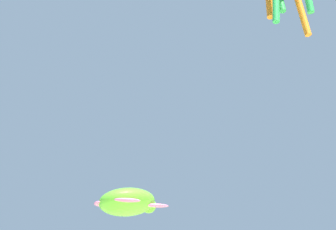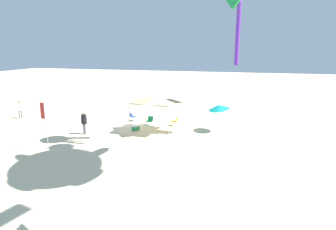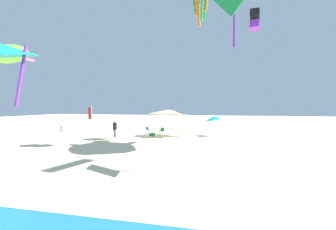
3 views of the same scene
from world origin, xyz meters
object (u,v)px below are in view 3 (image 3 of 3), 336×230
(cooler_box, at_px, (152,134))
(folding_chair_facing_ocean, at_px, (181,131))
(person_kite_handler, at_px, (115,127))
(kite_box_black, at_px, (255,20))
(folding_chair_left_of_tent, at_px, (148,129))
(person_far_stroller, at_px, (61,124))
(folding_chair_near_cooler, at_px, (162,130))
(banner_flag, at_px, (91,121))
(kite_turtle_lime, at_px, (9,54))
(beach_umbrella, at_px, (214,118))
(canopy_tent, at_px, (168,112))

(cooler_box, bearing_deg, folding_chair_facing_ocean, -141.73)
(person_kite_handler, height_order, kite_box_black, kite_box_black)
(folding_chair_left_of_tent, bearing_deg, folding_chair_facing_ocean, -156.08)
(cooler_box, distance_m, kite_box_black, 16.65)
(person_kite_handler, height_order, person_far_stroller, person_kite_handler)
(folding_chair_near_cooler, distance_m, cooler_box, 1.94)
(banner_flag, bearing_deg, cooler_box, -123.88)
(person_far_stroller, height_order, kite_turtle_lime, kite_turtle_lime)
(cooler_box, distance_m, person_far_stroller, 12.64)
(person_kite_handler, relative_size, kite_turtle_lime, 0.28)
(banner_flag, height_order, person_kite_handler, banner_flag)
(beach_umbrella, relative_size, kite_turtle_lime, 0.37)
(banner_flag, bearing_deg, folding_chair_left_of_tent, -106.29)
(folding_chair_left_of_tent, relative_size, folding_chair_near_cooler, 1.00)
(person_far_stroller, bearing_deg, beach_umbrella, 89.42)
(beach_umbrella, xyz_separation_m, folding_chair_near_cooler, (6.09, -0.28, -1.58))
(canopy_tent, bearing_deg, beach_umbrella, -166.63)
(folding_chair_near_cooler, bearing_deg, banner_flag, -115.28)
(folding_chair_near_cooler, height_order, kite_turtle_lime, kite_turtle_lime)
(person_kite_handler, bearing_deg, kite_box_black, -123.41)
(person_kite_handler, xyz_separation_m, kite_box_black, (-14.59, -3.60, 11.51))
(banner_flag, bearing_deg, beach_umbrella, -144.90)
(kite_turtle_lime, relative_size, kite_box_black, 2.96)
(banner_flag, relative_size, person_kite_handler, 1.82)
(folding_chair_facing_ocean, height_order, folding_chair_near_cooler, same)
(canopy_tent, relative_size, cooler_box, 5.18)
(kite_turtle_lime, bearing_deg, beach_umbrella, -117.17)
(canopy_tent, distance_m, folding_chair_near_cooler, 2.89)
(beach_umbrella, relative_size, banner_flag, 0.73)
(beach_umbrella, relative_size, cooler_box, 3.48)
(cooler_box, relative_size, kite_box_black, 0.31)
(folding_chair_near_cooler, distance_m, banner_flag, 9.30)
(beach_umbrella, distance_m, person_kite_handler, 10.97)
(beach_umbrella, height_order, folding_chair_near_cooler, beach_umbrella)
(canopy_tent, relative_size, folding_chair_left_of_tent, 4.48)
(kite_turtle_lime, bearing_deg, folding_chair_left_of_tent, -105.79)
(canopy_tent, xyz_separation_m, kite_box_black, (-9.25, -1.21, 9.89))
(kite_turtle_lime, bearing_deg, person_kite_handler, -123.05)
(beach_umbrella, distance_m, kite_turtle_lime, 24.15)
(folding_chair_near_cooler, bearing_deg, folding_chair_left_of_tent, 158.32)
(folding_chair_facing_ocean, xyz_separation_m, person_kite_handler, (6.45, 4.28, 0.62))
(beach_umbrella, xyz_separation_m, kite_turtle_lime, (22.52, 4.98, 7.17))
(folding_chair_near_cooler, distance_m, person_far_stroller, 13.24)
(banner_flag, height_order, kite_box_black, kite_box_black)
(folding_chair_left_of_tent, relative_size, banner_flag, 0.24)
(folding_chair_near_cooler, distance_m, kite_box_black, 15.95)
(folding_chair_facing_ocean, height_order, person_kite_handler, person_kite_handler)
(folding_chair_facing_ocean, distance_m, person_kite_handler, 7.77)
(person_kite_handler, bearing_deg, beach_umbrella, -118.19)
(beach_umbrella, height_order, person_kite_handler, beach_umbrella)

